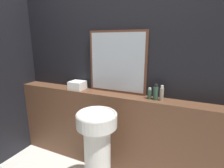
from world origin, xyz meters
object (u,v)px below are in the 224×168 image
object	(u,v)px
mirror	(117,62)
shampoo_bottle	(150,94)
pedestal_sink	(97,150)
lotion_bottle	(162,94)
conditioner_bottle	(156,93)
towel_stack	(77,85)

from	to	relation	value
mirror	shampoo_bottle	world-z (taller)	mirror
pedestal_sink	lotion_bottle	bearing A→B (deg)	41.41
shampoo_bottle	conditioner_bottle	world-z (taller)	conditioner_bottle
shampoo_bottle	pedestal_sink	bearing A→B (deg)	-130.69
pedestal_sink	mirror	world-z (taller)	mirror
lotion_bottle	pedestal_sink	bearing A→B (deg)	-138.59
mirror	lotion_bottle	world-z (taller)	mirror
mirror	shampoo_bottle	distance (m)	0.51
mirror	conditioner_bottle	size ratio (longest dim) A/B	4.25
mirror	towel_stack	xyz separation A→B (m)	(-0.50, -0.08, -0.30)
pedestal_sink	lotion_bottle	world-z (taller)	lotion_bottle
pedestal_sink	conditioner_bottle	bearing A→B (deg)	45.06
pedestal_sink	lotion_bottle	xyz separation A→B (m)	(0.50, 0.44, 0.51)
pedestal_sink	mirror	distance (m)	0.95
towel_stack	shampoo_bottle	xyz separation A→B (m)	(0.90, 0.00, 0.01)
lotion_bottle	conditioner_bottle	bearing A→B (deg)	180.00
shampoo_bottle	lotion_bottle	xyz separation A→B (m)	(0.12, 0.00, 0.02)
mirror	towel_stack	world-z (taller)	mirror
towel_stack	shampoo_bottle	distance (m)	0.90
conditioner_bottle	shampoo_bottle	bearing A→B (deg)	-180.00
pedestal_sink	conditioner_bottle	world-z (taller)	conditioner_bottle
pedestal_sink	mirror	size ratio (longest dim) A/B	1.28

